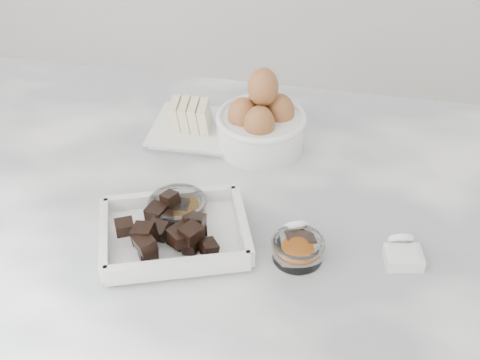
% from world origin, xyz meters
% --- Properties ---
extents(marble_slab, '(1.20, 0.80, 0.04)m').
position_xyz_m(marble_slab, '(0.00, 0.00, 0.92)').
color(marble_slab, white).
rests_on(marble_slab, cabinet).
extents(chocolate_dish, '(0.25, 0.22, 0.06)m').
position_xyz_m(chocolate_dish, '(-0.05, -0.08, 0.96)').
color(chocolate_dish, white).
rests_on(chocolate_dish, marble_slab).
extents(butter_plate, '(0.15, 0.15, 0.06)m').
position_xyz_m(butter_plate, '(-0.10, 0.20, 0.96)').
color(butter_plate, white).
rests_on(butter_plate, marble_slab).
extents(sugar_ramekin, '(0.07, 0.07, 0.04)m').
position_xyz_m(sugar_ramekin, '(0.03, 0.16, 0.96)').
color(sugar_ramekin, white).
rests_on(sugar_ramekin, marble_slab).
extents(egg_bowl, '(0.15, 0.15, 0.15)m').
position_xyz_m(egg_bowl, '(0.02, 0.18, 0.99)').
color(egg_bowl, white).
rests_on(egg_bowl, marble_slab).
extents(honey_bowl, '(0.09, 0.09, 0.04)m').
position_xyz_m(honey_bowl, '(-0.06, -0.03, 0.96)').
color(honey_bowl, white).
rests_on(honey_bowl, marble_slab).
extents(zest_bowl, '(0.07, 0.07, 0.03)m').
position_xyz_m(zest_bowl, '(0.12, -0.08, 0.96)').
color(zest_bowl, white).
rests_on(zest_bowl, marble_slab).
extents(vanilla_spoon, '(0.07, 0.08, 0.04)m').
position_xyz_m(vanilla_spoon, '(0.12, -0.06, 0.95)').
color(vanilla_spoon, white).
rests_on(vanilla_spoon, marble_slab).
extents(salt_spoon, '(0.06, 0.07, 0.04)m').
position_xyz_m(salt_spoon, '(0.27, -0.05, 0.95)').
color(salt_spoon, white).
rests_on(salt_spoon, marble_slab).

